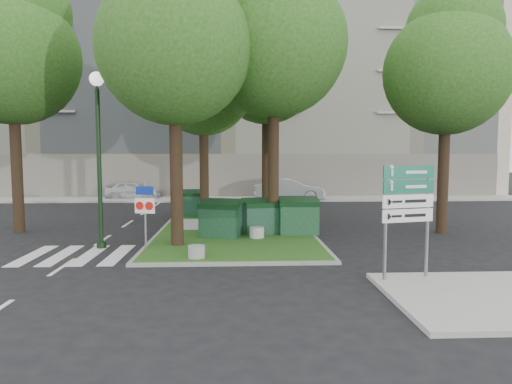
{
  "coord_description": "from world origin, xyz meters",
  "views": [
    {
      "loc": [
        0.54,
        -13.23,
        3.32
      ],
      "look_at": [
        1.21,
        1.87,
        2.0
      ],
      "focal_mm": 32.0,
      "sensor_mm": 36.0,
      "label": 1
    }
  ],
  "objects": [
    {
      "name": "car_silver",
      "position": [
        4.17,
        17.67,
        0.79
      ],
      "size": [
        4.85,
        1.9,
        1.57
      ],
      "primitive_type": "imported",
      "rotation": [
        0.0,
        0.0,
        1.52
      ],
      "color": "gray",
      "rests_on": "ground"
    },
    {
      "name": "tree_median_far",
      "position": [
        2.29,
        12.06,
        8.32
      ],
      "size": [
        5.8,
        5.8,
        11.93
      ],
      "color": "black",
      "rests_on": "ground"
    },
    {
      "name": "bollard_mid",
      "position": [
        -0.47,
        4.82,
        0.31
      ],
      "size": [
        0.53,
        0.53,
        0.38
      ],
      "primitive_type": "cylinder",
      "color": "#989793",
      "rests_on": "median_island"
    },
    {
      "name": "dumpster_c",
      "position": [
        1.57,
        4.63,
        0.78
      ],
      "size": [
        1.65,
        1.3,
        1.38
      ],
      "rotation": [
        0.0,
        0.0,
        0.19
      ],
      "color": "#103721",
      "rests_on": "median_island"
    },
    {
      "name": "dumpster_d",
      "position": [
        3.0,
        4.48,
        0.81
      ],
      "size": [
        1.57,
        1.11,
        1.45
      ],
      "rotation": [
        0.0,
        0.0,
        -0.01
      ],
      "color": "#123C1F",
      "rests_on": "median_island"
    },
    {
      "name": "sidewalk_corner",
      "position": [
        6.5,
        -3.5,
        0.06
      ],
      "size": [
        5.0,
        4.0,
        0.12
      ],
      "primitive_type": "cube",
      "color": "#999993",
      "rests_on": "ground"
    },
    {
      "name": "bollard_right",
      "position": [
        1.32,
        3.67,
        0.32
      ],
      "size": [
        0.56,
        0.56,
        0.4
      ],
      "primitive_type": "cylinder",
      "color": "#A1A29D",
      "rests_on": "median_island"
    },
    {
      "name": "zebra_crossing",
      "position": [
        -3.75,
        1.5,
        0.01
      ],
      "size": [
        5.0,
        3.0,
        0.01
      ],
      "primitive_type": "cube",
      "color": "silver",
      "rests_on": "ground"
    },
    {
      "name": "bollard_left",
      "position": [
        -0.67,
        0.5,
        0.3
      ],
      "size": [
        0.51,
        0.51,
        0.37
      ],
      "primitive_type": "cylinder",
      "color": "gray",
      "rests_on": "median_island"
    },
    {
      "name": "tree_median_near_right",
      "position": [
        2.09,
        4.56,
        7.99
      ],
      "size": [
        5.6,
        5.6,
        11.46
      ],
      "color": "black",
      "rests_on": "ground"
    },
    {
      "name": "dumpster_b",
      "position": [
        -0.03,
        4.03,
        0.8
      ],
      "size": [
        1.76,
        1.46,
        1.41
      ],
      "rotation": [
        0.0,
        0.0,
        -0.3
      ],
      "color": "#10371E",
      "rests_on": "median_island"
    },
    {
      "name": "median_island",
      "position": [
        0.5,
        8.0,
        0.06
      ],
      "size": [
        6.0,
        16.0,
        0.12
      ],
      "primitive_type": "cube",
      "color": "#164614",
      "rests_on": "ground"
    },
    {
      "name": "tree_street_right",
      "position": [
        9.09,
        5.06,
        6.98
      ],
      "size": [
        5.0,
        5.0,
        10.06
      ],
      "color": "black",
      "rests_on": "ground"
    },
    {
      "name": "tree_median_mid",
      "position": [
        -0.91,
        9.06,
        6.98
      ],
      "size": [
        4.8,
        4.8,
        9.99
      ],
      "color": "black",
      "rests_on": "ground"
    },
    {
      "name": "building_sidewalk",
      "position": [
        0.0,
        18.5,
        0.06
      ],
      "size": [
        42.0,
        3.0,
        0.12
      ],
      "primitive_type": "cube",
      "color": "#999993",
      "rests_on": "ground"
    },
    {
      "name": "car_white",
      "position": [
        -6.7,
        19.17,
        0.66
      ],
      "size": [
        3.94,
        1.77,
        1.31
      ],
      "primitive_type": "imported",
      "rotation": [
        0.0,
        0.0,
        1.51
      ],
      "color": "silver",
      "rests_on": "ground"
    },
    {
      "name": "tree_street_left",
      "position": [
        -8.41,
        6.06,
        7.65
      ],
      "size": [
        5.4,
        5.4,
        11.0
      ],
      "color": "black",
      "rests_on": "ground"
    },
    {
      "name": "apartment_building",
      "position": [
        0.0,
        26.0,
        8.0
      ],
      "size": [
        41.0,
        12.0,
        16.0
      ],
      "primitive_type": "cube",
      "color": "beige",
      "rests_on": "ground"
    },
    {
      "name": "ground",
      "position": [
        0.0,
        0.0,
        0.0
      ],
      "size": [
        120.0,
        120.0,
        0.0
      ],
      "primitive_type": "plane",
      "color": "black",
      "rests_on": "ground"
    },
    {
      "name": "median_kerb",
      "position": [
        0.5,
        8.0,
        0.05
      ],
      "size": [
        6.3,
        16.3,
        0.1
      ],
      "primitive_type": "cube",
      "color": "gray",
      "rests_on": "ground"
    },
    {
      "name": "traffic_sign_pole",
      "position": [
        -2.5,
        2.06,
        1.49
      ],
      "size": [
        0.69,
        0.19,
        2.33
      ],
      "rotation": [
        0.0,
        0.0,
        -0.22
      ],
      "color": "slate",
      "rests_on": "ground"
    },
    {
      "name": "dumpster_a",
      "position": [
        -1.63,
        9.86,
        0.75
      ],
      "size": [
        1.45,
        1.05,
        1.3
      ],
      "rotation": [
        0.0,
        0.0,
        0.05
      ],
      "color": "#113E26",
      "rests_on": "median_island"
    },
    {
      "name": "litter_bin",
      "position": [
        2.06,
        10.17,
        0.51
      ],
      "size": [
        0.44,
        0.44,
        0.77
      ],
      "primitive_type": "cylinder",
      "color": "yellow",
      "rests_on": "median_island"
    },
    {
      "name": "directional_sign",
      "position": [
        4.86,
        -2.0,
        2.03
      ],
      "size": [
        1.41,
        0.38,
        2.87
      ],
      "rotation": [
        0.0,
        0.0,
        0.23
      ],
      "color": "slate",
      "rests_on": "sidewalk_corner"
    },
    {
      "name": "street_lamp",
      "position": [
        -4.13,
        2.6,
        3.79
      ],
      "size": [
        0.48,
        0.48,
        6.02
      ],
      "color": "black",
      "rests_on": "ground"
    },
    {
      "name": "tree_median_near_left",
      "position": [
        -1.41,
        2.56,
        7.32
      ],
      "size": [
        5.2,
        5.2,
        10.53
      ],
      "color": "black",
      "rests_on": "ground"
    }
  ]
}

